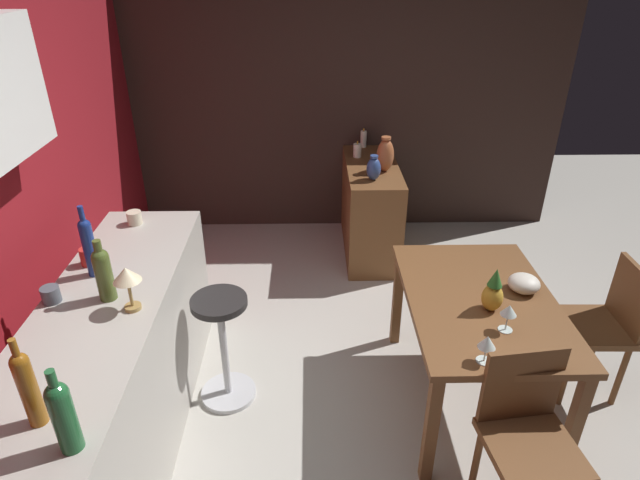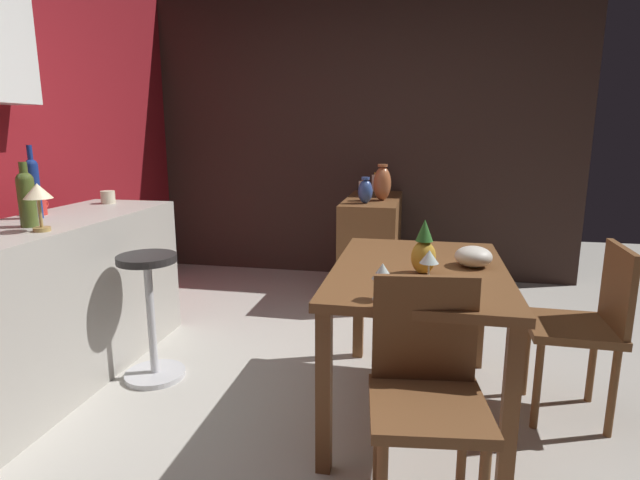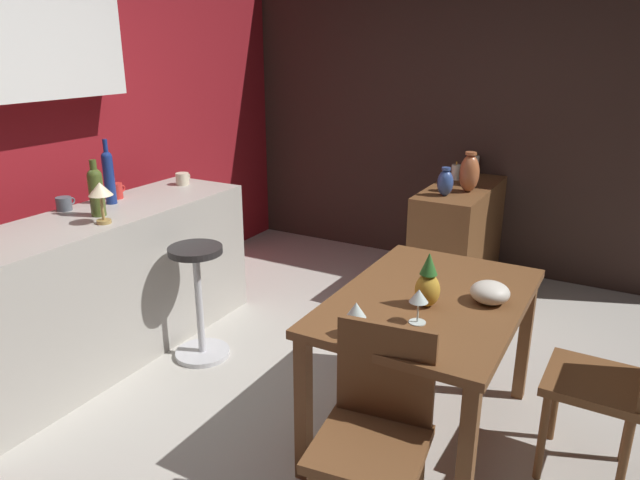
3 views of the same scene
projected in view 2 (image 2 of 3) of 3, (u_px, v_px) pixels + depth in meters
ground_plane at (313, 408)px, 2.59m from camera, size 9.00×9.00×0.00m
wall_side_right at (339, 138)px, 4.82m from camera, size 0.10×4.40×2.60m
dining_table at (419, 287)px, 2.45m from camera, size 1.21×0.81×0.74m
kitchen_counter at (29, 313)px, 2.65m from camera, size 2.10×0.60×0.90m
sideboard_cabinet at (372, 245)px, 4.38m from camera, size 1.10×0.44×0.82m
chair_near_window at (426, 389)px, 1.80m from camera, size 0.45×0.45×0.87m
chair_by_doorway at (586, 322)px, 2.42m from camera, size 0.41×0.41×0.86m
bar_stool at (151, 313)px, 2.84m from camera, size 0.34×0.34×0.72m
wine_glass_left at (383, 273)px, 1.95m from camera, size 0.08×0.08×0.15m
wine_glass_right at (429, 258)px, 2.13m from camera, size 0.08×0.08×0.15m
pineapple_centerpiece at (424, 251)px, 2.30m from camera, size 0.11×0.11×0.25m
fruit_bowl at (473, 256)px, 2.43m from camera, size 0.18×0.18×0.10m
wine_bottle_cobalt at (34, 186)px, 2.79m from camera, size 0.07×0.07×0.40m
wine_bottle_olive at (27, 196)px, 2.55m from camera, size 0.08×0.08×0.33m
cup_red at (39, 206)px, 2.93m from camera, size 0.12×0.08×0.10m
cup_cream at (108, 197)px, 3.39m from camera, size 0.13×0.09×0.08m
counter_lamp at (38, 195)px, 2.43m from camera, size 0.13×0.13×0.23m
pillar_candle_tall at (375, 183)px, 4.74m from camera, size 0.06×0.06×0.18m
pillar_candle_short at (363, 188)px, 4.49m from camera, size 0.07×0.07×0.14m
vase_ceramic_blue at (365, 191)px, 3.95m from camera, size 0.11×0.11×0.20m
vase_copper at (382, 183)px, 4.11m from camera, size 0.14×0.14×0.29m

